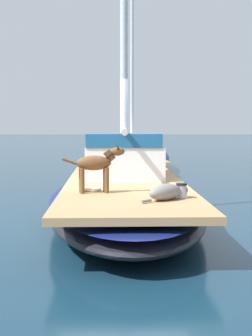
{
  "coord_description": "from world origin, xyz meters",
  "views": [
    {
      "loc": [
        -0.07,
        -9.2,
        1.73
      ],
      "look_at": [
        0.0,
        -1.0,
        1.01
      ],
      "focal_mm": 57.78,
      "sensor_mm": 36.0,
      "label": 1
    }
  ],
  "objects_px": {
    "sailboat_main": "(125,202)",
    "dog_brown": "(97,164)",
    "dog_grey": "(167,192)",
    "deck_winch": "(181,191)",
    "moored_boat_far_astern": "(133,155)",
    "coiled_rope": "(91,189)"
  },
  "relations": [
    {
      "from": "sailboat_main",
      "to": "dog_brown",
      "type": "bearing_deg",
      "value": -109.55
    },
    {
      "from": "dog_brown",
      "to": "deck_winch",
      "type": "relative_size",
      "value": 4.46
    },
    {
      "from": "sailboat_main",
      "to": "deck_winch",
      "type": "height_order",
      "value": "deck_winch"
    },
    {
      "from": "sailboat_main",
      "to": "deck_winch",
      "type": "distance_m",
      "value": 2.0
    },
    {
      "from": "dog_brown",
      "to": "moored_boat_far_astern",
      "type": "xyz_separation_m",
      "value": [
        0.77,
        11.39,
        -0.58
      ]
    },
    {
      "from": "sailboat_main",
      "to": "deck_winch",
      "type": "relative_size",
      "value": 34.73
    },
    {
      "from": "dog_brown",
      "to": "dog_grey",
      "type": "distance_m",
      "value": 1.27
    },
    {
      "from": "deck_winch",
      "to": "sailboat_main",
      "type": "bearing_deg",
      "value": 112.83
    },
    {
      "from": "dog_grey",
      "to": "coiled_rope",
      "type": "height_order",
      "value": "dog_grey"
    },
    {
      "from": "dog_brown",
      "to": "coiled_rope",
      "type": "distance_m",
      "value": 0.47
    },
    {
      "from": "deck_winch",
      "to": "moored_boat_far_astern",
      "type": "height_order",
      "value": "moored_boat_far_astern"
    },
    {
      "from": "dog_grey",
      "to": "dog_brown",
      "type": "bearing_deg",
      "value": 143.19
    },
    {
      "from": "deck_winch",
      "to": "dog_grey",
      "type": "bearing_deg",
      "value": -144.43
    },
    {
      "from": "moored_boat_far_astern",
      "to": "deck_winch",
      "type": "bearing_deg",
      "value": -87.99
    },
    {
      "from": "sailboat_main",
      "to": "dog_grey",
      "type": "xyz_separation_m",
      "value": [
        0.55,
        -1.96,
        0.43
      ]
    },
    {
      "from": "sailboat_main",
      "to": "dog_brown",
      "type": "height_order",
      "value": "dog_brown"
    },
    {
      "from": "dog_brown",
      "to": "dog_grey",
      "type": "height_order",
      "value": "dog_brown"
    },
    {
      "from": "sailboat_main",
      "to": "moored_boat_far_astern",
      "type": "relative_size",
      "value": 0.96
    },
    {
      "from": "sailboat_main",
      "to": "dog_brown",
      "type": "xyz_separation_m",
      "value": [
        -0.43,
        -1.22,
        0.75
      ]
    },
    {
      "from": "sailboat_main",
      "to": "dog_brown",
      "type": "relative_size",
      "value": 7.79
    },
    {
      "from": "sailboat_main",
      "to": "dog_grey",
      "type": "distance_m",
      "value": 2.08
    },
    {
      "from": "dog_brown",
      "to": "moored_boat_far_astern",
      "type": "relative_size",
      "value": 0.12
    }
  ]
}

